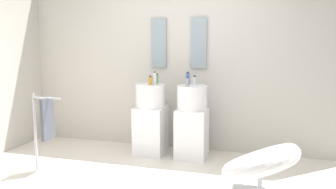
% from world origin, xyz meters
% --- Properties ---
extents(rear_partition, '(4.80, 0.10, 2.60)m').
position_xyz_m(rear_partition, '(0.00, 1.65, 1.30)').
color(rear_partition, beige).
rests_on(rear_partition, ground_plane).
extents(pedestal_sink_left, '(0.40, 0.40, 1.08)m').
position_xyz_m(pedestal_sink_left, '(-0.29, 1.19, 0.49)').
color(pedestal_sink_left, white).
rests_on(pedestal_sink_left, ground_plane).
extents(pedestal_sink_right, '(0.40, 0.40, 1.08)m').
position_xyz_m(pedestal_sink_right, '(0.29, 1.19, 0.49)').
color(pedestal_sink_right, white).
rests_on(pedestal_sink_right, ground_plane).
extents(vanity_mirror_left, '(0.22, 0.03, 0.70)m').
position_xyz_m(vanity_mirror_left, '(-0.29, 1.58, 1.53)').
color(vanity_mirror_left, '#8C9EA8').
extents(vanity_mirror_right, '(0.22, 0.03, 0.70)m').
position_xyz_m(vanity_mirror_right, '(0.29, 1.58, 1.53)').
color(vanity_mirror_right, '#8C9EA8').
extents(lounge_chair, '(1.02, 1.02, 0.65)m').
position_xyz_m(lounge_chair, '(1.23, 0.06, 0.35)').
color(lounge_chair, '#B7BABF').
rests_on(lounge_chair, ground_plane).
extents(towel_rack, '(0.37, 0.22, 0.95)m').
position_xyz_m(towel_rack, '(-1.26, 0.20, 0.63)').
color(towel_rack, '#B7BABF').
rests_on(towel_rack, ground_plane).
extents(soap_bottle_amber, '(0.05, 0.05, 0.13)m').
position_xyz_m(soap_bottle_amber, '(-0.25, 1.08, 1.04)').
color(soap_bottle_amber, '#C68C38').
rests_on(soap_bottle_amber, pedestal_sink_left).
extents(soap_bottle_grey, '(0.04, 0.04, 0.13)m').
position_xyz_m(soap_bottle_grey, '(0.26, 1.06, 1.04)').
color(soap_bottle_grey, '#99999E').
rests_on(soap_bottle_grey, pedestal_sink_right).
extents(soap_bottle_white, '(0.04, 0.04, 0.18)m').
position_xyz_m(soap_bottle_white, '(-0.20, 1.13, 1.07)').
color(soap_bottle_white, white).
rests_on(soap_bottle_white, pedestal_sink_left).
extents(soap_bottle_blue, '(0.06, 0.06, 0.17)m').
position_xyz_m(soap_bottle_blue, '(0.20, 1.30, 1.06)').
color(soap_bottle_blue, '#4C72B7').
rests_on(soap_bottle_blue, pedestal_sink_right).
extents(soap_bottle_green, '(0.04, 0.04, 0.14)m').
position_xyz_m(soap_bottle_green, '(-0.22, 1.27, 1.05)').
color(soap_bottle_green, '#59996B').
rests_on(soap_bottle_green, pedestal_sink_left).
extents(soap_bottle_clear, '(0.05, 0.05, 0.13)m').
position_xyz_m(soap_bottle_clear, '(0.30, 1.30, 1.04)').
color(soap_bottle_clear, silver).
rests_on(soap_bottle_clear, pedestal_sink_right).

